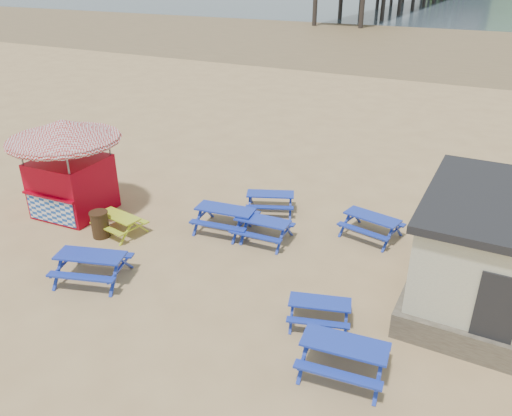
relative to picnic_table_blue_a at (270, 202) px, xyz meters
The scene contains 12 objects.
ground 3.51m from the picnic_table_blue_a, 106.99° to the right, with size 400.00×400.00×0.00m, color tan.
wet_sand 51.67m from the picnic_table_blue_a, 91.13° to the left, with size 400.00×400.00×0.00m, color olive.
picnic_table_blue_a is the anchor object (origin of this frame).
picnic_table_blue_b 2.21m from the picnic_table_blue_a, 108.80° to the right, with size 2.22×1.88×0.85m.
picnic_table_blue_c 3.93m from the picnic_table_blue_a, ahead, with size 2.12×1.84×0.78m.
picnic_table_blue_d 7.03m from the picnic_table_blue_a, 111.95° to the right, with size 2.39×2.14×0.84m.
picnic_table_blue_e 8.45m from the picnic_table_blue_a, 52.48° to the right, with size 2.10×1.77×0.81m.
picnic_table_blue_f 6.66m from the picnic_table_blue_a, 52.81° to the right, with size 1.89×1.68×0.66m.
picnic_table_yellow 5.53m from the picnic_table_blue_a, 134.35° to the right, with size 1.79×1.53×0.67m.
ice_cream_kiosk 7.56m from the picnic_table_blue_a, 151.86° to the right, with size 4.23×4.23×3.58m.
litter_bin 6.17m from the picnic_table_blue_a, 133.72° to the right, with size 0.63×0.63×0.93m.
picnic_table_blue_g 2.23m from the picnic_table_blue_a, 70.44° to the right, with size 1.92×1.58×0.77m.
Camera 1 is at (8.43, -11.94, 8.38)m, focal length 35.00 mm.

